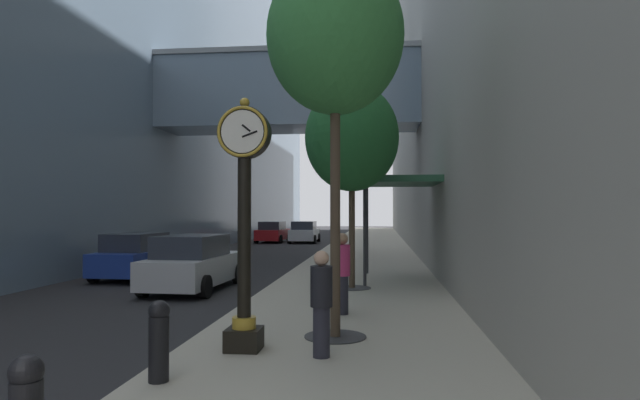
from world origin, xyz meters
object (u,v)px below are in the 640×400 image
pedestrian_by_clock (321,301)px  car_blue_near (138,256)px  car_white_far (304,232)px  bollard_second (159,339)px  pedestrian_walking (342,271)px  street_tree_near (335,37)px  car_red_trailing (273,232)px  car_silver_mid (194,263)px  street_tree_mid_near (352,138)px  street_clock (244,211)px

pedestrian_by_clock → car_blue_near: bearing=127.1°
car_white_far → bollard_second: bearing=-85.4°
bollard_second → pedestrian_walking: 5.30m
street_tree_near → car_blue_near: (-7.70, 8.72, -4.71)m
car_blue_near → car_red_trailing: car_blue_near is taller
street_tree_near → car_silver_mid: (-4.75, 6.15, -4.68)m
street_tree_near → car_blue_near: street_tree_near is taller
street_tree_near → street_tree_mid_near: street_tree_near is taller
street_clock → pedestrian_by_clock: bearing=-12.4°
street_tree_mid_near → car_silver_mid: (-4.75, 0.06, -3.69)m
car_white_far → pedestrian_walking: bearing=-80.5°
street_tree_near → car_white_far: size_ratio=1.69×
car_blue_near → car_silver_mid: bearing=-41.1°
bollard_second → street_clock: bearing=67.1°
bollard_second → pedestrian_by_clock: bearing=35.1°
street_tree_near → street_tree_mid_near: 6.17m
pedestrian_walking → car_blue_near: 10.13m
street_clock → street_tree_near: (1.39, 1.05, 3.12)m
car_blue_near → street_tree_near: bearing=-48.6°
street_clock → car_blue_near: bearing=122.9°
pedestrian_walking → car_white_far: size_ratio=0.44×
car_blue_near → car_silver_mid: 3.91m
street_clock → car_silver_mid: street_clock is taller
bollard_second → street_tree_near: size_ratio=0.16×
street_clock → pedestrian_by_clock: 1.90m
car_silver_mid → car_white_far: 24.30m
street_tree_mid_near → bollard_second: bearing=-103.4°
pedestrian_by_clock → car_white_far: (-4.64, 31.79, -0.22)m
bollard_second → street_tree_near: (2.10, 2.74, 4.79)m
car_red_trailing → bollard_second: bearing=-81.4°
street_tree_near → car_silver_mid: size_ratio=1.50×
bollard_second → street_tree_near: 5.90m
street_tree_near → pedestrian_walking: bearing=90.6°
pedestrian_walking → car_white_far: 28.73m
pedestrian_by_clock → car_blue_near: 12.60m
pedestrian_walking → car_blue_near: bearing=139.3°
car_silver_mid → car_red_trailing: bearing=95.7°
street_tree_near → car_white_far: bearing=98.9°
car_blue_near → car_white_far: car_white_far is taller
street_tree_mid_near → car_silver_mid: size_ratio=1.32×
bollard_second → pedestrian_walking: size_ratio=0.61×
car_silver_mid → pedestrian_by_clock: bearing=-58.2°
bollard_second → pedestrian_by_clock: size_ratio=0.65×
pedestrian_by_clock → car_red_trailing: 32.76m
street_clock → bollard_second: street_clock is taller
pedestrian_by_clock → car_white_far: pedestrian_by_clock is taller
car_white_far → street_tree_near: bearing=-81.1°
street_tree_near → street_tree_mid_near: size_ratio=1.14×
street_tree_near → car_blue_near: 12.55m
street_tree_near → bollard_second: bearing=-127.5°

